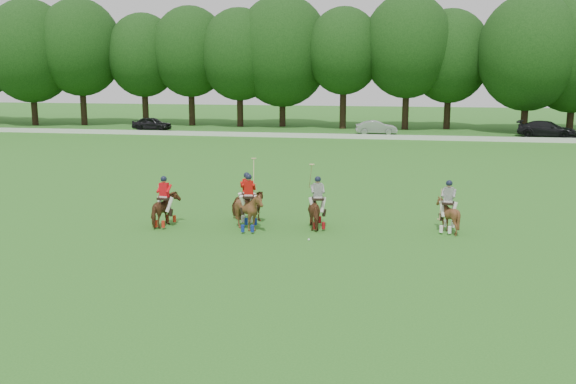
% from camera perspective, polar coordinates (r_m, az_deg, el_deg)
% --- Properties ---
extents(ground, '(180.00, 180.00, 0.00)m').
position_cam_1_polar(ground, '(23.57, -6.28, -5.11)').
color(ground, '#286A1E').
rests_on(ground, ground).
extents(tree_line, '(117.98, 14.32, 14.75)m').
position_cam_1_polar(tree_line, '(70.04, 5.24, 12.36)').
color(tree_line, black).
rests_on(tree_line, ground).
extents(boundary_rail, '(120.00, 0.10, 0.44)m').
position_cam_1_polar(boundary_rail, '(60.38, 4.01, 4.99)').
color(boundary_rail, white).
rests_on(boundary_rail, ground).
extents(car_left, '(4.21, 1.88, 1.40)m').
position_cam_1_polar(car_left, '(69.60, -12.00, 5.97)').
color(car_left, black).
rests_on(car_left, ground).
extents(car_mid, '(4.20, 1.93, 1.34)m').
position_cam_1_polar(car_mid, '(64.52, 7.85, 5.70)').
color(car_mid, '#ACADB2').
rests_on(car_mid, ground).
extents(car_right, '(5.78, 3.86, 1.55)m').
position_cam_1_polar(car_right, '(65.82, 22.03, 5.20)').
color(car_right, black).
rests_on(car_right, ground).
extents(polo_red_a, '(1.05, 1.71, 2.12)m').
position_cam_1_polar(polo_red_a, '(27.14, -10.89, -1.47)').
color(polo_red_a, '#512F15').
rests_on(polo_red_a, ground).
extents(polo_red_b, '(1.61, 1.45, 2.68)m').
position_cam_1_polar(polo_red_b, '(27.54, -3.66, -1.11)').
color(polo_red_b, '#512F15').
rests_on(polo_red_b, ground).
extents(polo_red_c, '(1.48, 1.62, 2.32)m').
position_cam_1_polar(polo_red_c, '(26.03, -3.49, -1.62)').
color(polo_red_c, '#512F15').
rests_on(polo_red_c, ground).
extents(polo_stripe_a, '(1.21, 1.84, 2.70)m').
position_cam_1_polar(polo_stripe_a, '(26.40, 2.64, -1.59)').
color(polo_stripe_a, '#512F15').
rests_on(polo_stripe_a, ground).
extents(polo_stripe_b, '(1.33, 1.44, 2.11)m').
position_cam_1_polar(polo_stripe_b, '(26.53, 14.01, -1.91)').
color(polo_stripe_b, '#512F15').
rests_on(polo_stripe_b, ground).
extents(polo_ball, '(0.09, 0.09, 0.09)m').
position_cam_1_polar(polo_ball, '(24.60, 1.86, -4.25)').
color(polo_ball, white).
rests_on(polo_ball, ground).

